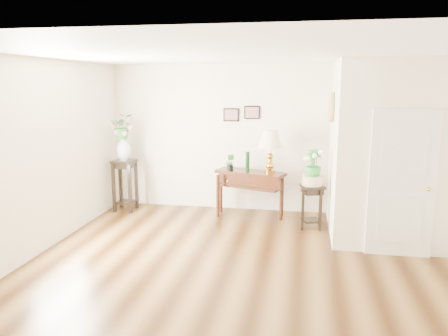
% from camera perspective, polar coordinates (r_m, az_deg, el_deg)
% --- Properties ---
extents(floor, '(6.00, 5.50, 0.02)m').
position_cam_1_polar(floor, '(6.08, 2.78, -12.66)').
color(floor, brown).
rests_on(floor, ground).
extents(ceiling, '(6.00, 5.50, 0.02)m').
position_cam_1_polar(ceiling, '(5.58, 3.05, 14.71)').
color(ceiling, white).
rests_on(ceiling, ground).
extents(wall_back, '(6.00, 0.02, 2.80)m').
position_cam_1_polar(wall_back, '(8.37, 5.36, 3.81)').
color(wall_back, white).
rests_on(wall_back, ground).
extents(wall_front, '(6.00, 0.02, 2.80)m').
position_cam_1_polar(wall_front, '(3.04, -3.90, -8.89)').
color(wall_front, white).
rests_on(wall_front, ground).
extents(wall_left, '(0.02, 5.50, 2.80)m').
position_cam_1_polar(wall_left, '(6.74, -23.31, 1.23)').
color(wall_left, white).
rests_on(wall_left, ground).
extents(partition, '(1.80, 1.95, 2.80)m').
position_cam_1_polar(partition, '(7.50, 20.88, 2.31)').
color(partition, white).
rests_on(partition, floor).
extents(door, '(0.90, 0.05, 2.10)m').
position_cam_1_polar(door, '(6.60, 22.21, -1.98)').
color(door, silver).
rests_on(door, floor).
extents(art_print_left, '(0.30, 0.02, 0.25)m').
position_cam_1_polar(art_print_left, '(8.39, 0.94, 6.96)').
color(art_print_left, black).
rests_on(art_print_left, wall_back).
extents(art_print_right, '(0.30, 0.02, 0.25)m').
position_cam_1_polar(art_print_right, '(8.33, 3.68, 7.26)').
color(art_print_right, black).
rests_on(art_print_right, wall_back).
extents(wall_ornament, '(0.07, 0.51, 0.51)m').
position_cam_1_polar(wall_ornament, '(7.45, 13.87, 7.69)').
color(wall_ornament, tan).
rests_on(wall_ornament, partition).
extents(console_table, '(1.35, 0.83, 0.86)m').
position_cam_1_polar(console_table, '(8.12, 3.44, -3.37)').
color(console_table, '#3B1C12').
rests_on(console_table, floor).
extents(table_lamp, '(0.50, 0.50, 0.77)m').
position_cam_1_polar(table_lamp, '(7.93, 6.04, 1.98)').
color(table_lamp, '#BB7F21').
rests_on(table_lamp, console_table).
extents(green_vase, '(0.08, 0.08, 0.36)m').
position_cam_1_polar(green_vase, '(8.00, 3.09, 0.80)').
color(green_vase, black).
rests_on(green_vase, console_table).
extents(potted_plant, '(0.19, 0.17, 0.29)m').
position_cam_1_polar(potted_plant, '(8.05, 0.80, 0.70)').
color(potted_plant, '#237E28').
rests_on(potted_plant, console_table).
extents(plant_stand_a, '(0.43, 0.43, 1.00)m').
position_cam_1_polar(plant_stand_a, '(8.68, -12.79, -2.21)').
color(plant_stand_a, black).
rests_on(plant_stand_a, floor).
extents(porcelain_vase, '(0.31, 0.31, 0.46)m').
position_cam_1_polar(porcelain_vase, '(8.55, -12.99, 2.52)').
color(porcelain_vase, white).
rests_on(porcelain_vase, plant_stand_a).
extents(lily_arrangement, '(0.55, 0.51, 0.48)m').
position_cam_1_polar(lily_arrangement, '(8.50, -13.11, 5.29)').
color(lily_arrangement, '#237E28').
rests_on(lily_arrangement, porcelain_vase).
extents(plant_stand_b, '(0.45, 0.45, 0.75)m').
position_cam_1_polar(plant_stand_b, '(7.61, 11.37, -4.94)').
color(plant_stand_b, black).
rests_on(plant_stand_b, floor).
extents(ceramic_bowl, '(0.44, 0.44, 0.16)m').
position_cam_1_polar(ceramic_bowl, '(7.50, 11.50, -1.59)').
color(ceramic_bowl, beige).
rests_on(ceramic_bowl, plant_stand_b).
extents(narcissus, '(0.28, 0.28, 0.48)m').
position_cam_1_polar(narcissus, '(7.45, 11.59, 0.53)').
color(narcissus, '#237E28').
rests_on(narcissus, ceramic_bowl).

